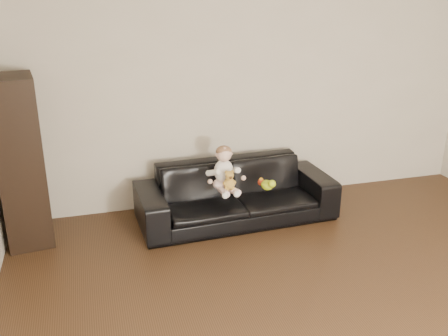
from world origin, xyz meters
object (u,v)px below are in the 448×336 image
object	(u,v)px
baby	(224,171)
toy_green	(267,185)
sofa	(236,193)
cabinet	(20,162)
teddy_bear	(229,180)
toy_blue_disc	(264,184)
toy_rattle	(261,182)

from	to	relation	value
baby	toy_green	xyz separation A→B (m)	(0.40, -0.11, -0.14)
sofa	cabinet	distance (m)	2.02
teddy_bear	toy_blue_disc	world-z (taller)	teddy_bear
sofa	toy_blue_disc	size ratio (longest dim) A/B	22.21
sofa	baby	distance (m)	0.34
teddy_bear	toy_blue_disc	xyz separation A→B (m)	(0.40, 0.16, -0.14)
teddy_bear	toy_rattle	world-z (taller)	teddy_bear
sofa	teddy_bear	bearing A→B (deg)	-123.09
sofa	toy_rattle	bearing A→B (deg)	-25.56
cabinet	toy_blue_disc	size ratio (longest dim) A/B	17.39
sofa	toy_blue_disc	bearing A→B (deg)	-18.68
toy_green	toy_blue_disc	distance (m)	0.14
sofa	teddy_bear	size ratio (longest dim) A/B	10.14
baby	toy_blue_disc	world-z (taller)	baby
teddy_bear	toy_blue_disc	bearing A→B (deg)	12.44
toy_rattle	toy_green	bearing A→B (deg)	-81.19
teddy_bear	baby	bearing A→B (deg)	84.66
sofa	toy_green	distance (m)	0.35
cabinet	toy_green	xyz separation A→B (m)	(2.20, -0.31, -0.34)
sofa	toy_green	bearing A→B (deg)	-43.41
toy_blue_disc	baby	bearing A→B (deg)	-175.80
cabinet	toy_blue_disc	xyz separation A→B (m)	(2.22, -0.18, -0.38)
sofa	cabinet	xyz separation A→B (m)	(-1.96, 0.10, 0.48)
baby	toy_rattle	size ratio (longest dim) A/B	6.23
sofa	toy_green	xyz separation A→B (m)	(0.25, -0.21, 0.14)
sofa	baby	world-z (taller)	baby
cabinet	teddy_bear	bearing A→B (deg)	-17.96
sofa	toy_rattle	size ratio (longest dim) A/B	27.73
cabinet	baby	size ratio (longest dim) A/B	3.49
sofa	baby	size ratio (longest dim) A/B	4.45
baby	teddy_bear	distance (m)	0.14
baby	sofa	bearing A→B (deg)	22.72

